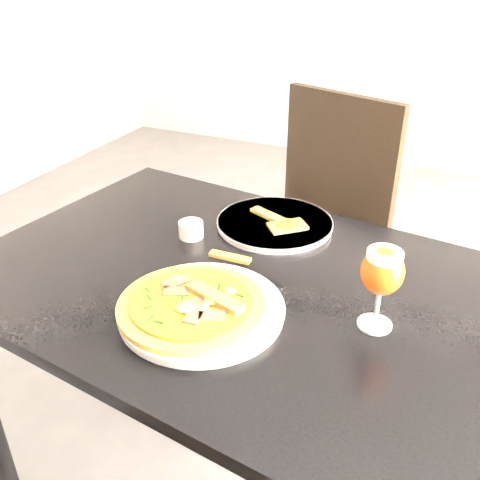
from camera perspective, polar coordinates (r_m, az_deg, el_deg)
The scene contains 9 objects.
dining_table at distance 1.21m, azimuth -0.11°, elevation -7.61°, with size 1.29×0.95×0.75m.
chair_far at distance 1.83m, azimuth 7.72°, elevation 1.11°, with size 0.57×0.57×0.97m.
plate_main at distance 1.05m, azimuth -4.11°, elevation -7.42°, with size 0.32×0.32×0.02m, color white.
pizza at distance 1.04m, azimuth -5.18°, elevation -6.84°, with size 0.29×0.29×0.03m.
plate_second at distance 1.37m, azimuth 3.72°, elevation 1.78°, with size 0.29×0.29×0.02m, color white.
crust_scraps at distance 1.35m, azimuth 4.40°, elevation 1.90°, with size 0.17×0.12×0.01m.
loose_crust at distance 1.23m, azimuth -1.08°, elevation -1.82°, with size 0.10×0.02×0.01m, color olive.
sauce_cup at distance 1.32m, azimuth -5.26°, elevation 1.20°, with size 0.06×0.06×0.04m.
beer_glass at distance 0.99m, azimuth 14.95°, elevation -3.33°, with size 0.08×0.08×0.17m.
Camera 1 is at (0.16, -0.78, 1.38)m, focal length 40.00 mm.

